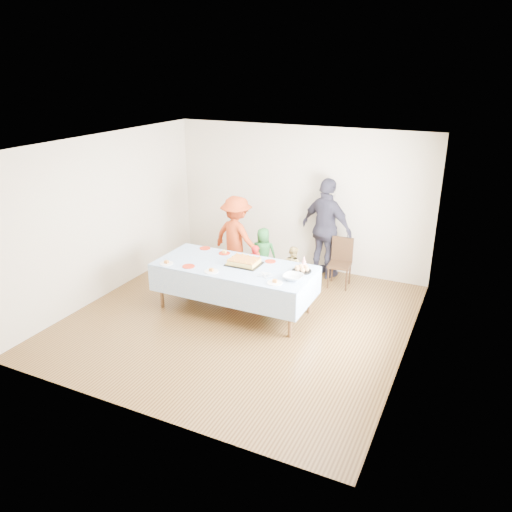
{
  "coord_description": "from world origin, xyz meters",
  "views": [
    {
      "loc": [
        3.2,
        -6.15,
        3.73
      ],
      "look_at": [
        0.14,
        0.3,
        0.97
      ],
      "focal_mm": 35.0,
      "sensor_mm": 36.0,
      "label": 1
    }
  ],
  "objects_px": {
    "party_table": "(234,269)",
    "dining_chair": "(341,259)",
    "birthday_cake": "(244,262)",
    "adult_left": "(237,237)"
  },
  "relations": [
    {
      "from": "party_table",
      "to": "dining_chair",
      "type": "relative_size",
      "value": 2.86
    },
    {
      "from": "party_table",
      "to": "dining_chair",
      "type": "distance_m",
      "value": 2.12
    },
    {
      "from": "birthday_cake",
      "to": "dining_chair",
      "type": "xyz_separation_m",
      "value": [
        1.12,
        1.6,
        -0.34
      ]
    },
    {
      "from": "party_table",
      "to": "adult_left",
      "type": "distance_m",
      "value": 1.38
    },
    {
      "from": "birthday_cake",
      "to": "dining_chair",
      "type": "bearing_deg",
      "value": 55.04
    },
    {
      "from": "birthday_cake",
      "to": "adult_left",
      "type": "xyz_separation_m",
      "value": [
        -0.73,
        1.14,
        -0.06
      ]
    },
    {
      "from": "birthday_cake",
      "to": "adult_left",
      "type": "bearing_deg",
      "value": 122.45
    },
    {
      "from": "party_table",
      "to": "adult_left",
      "type": "relative_size",
      "value": 1.63
    },
    {
      "from": "party_table",
      "to": "dining_chair",
      "type": "height_order",
      "value": "dining_chair"
    },
    {
      "from": "birthday_cake",
      "to": "adult_left",
      "type": "distance_m",
      "value": 1.35
    }
  ]
}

